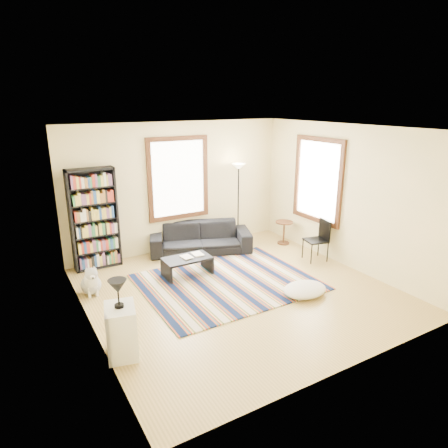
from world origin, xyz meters
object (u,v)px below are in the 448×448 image
folding_chair (316,240)px  white_cabinet (121,331)px  coffee_table (187,266)px  floor_cushion (305,289)px  bookshelf (94,219)px  side_table (284,233)px  floor_lamp (238,204)px  sofa (200,238)px  dog (90,279)px

folding_chair → white_cabinet: (-4.45, -1.20, -0.08)m
coffee_table → floor_cushion: bearing=-51.3°
bookshelf → floor_cushion: (2.78, -3.03, -0.90)m
side_table → folding_chair: folding_chair is taller
coffee_table → side_table: size_ratio=1.67×
bookshelf → floor_lamp: 3.22m
bookshelf → white_cabinet: bookshelf is taller
coffee_table → side_table: (2.70, 0.47, 0.09)m
coffee_table → floor_lamp: floor_lamp is taller
sofa → dog: size_ratio=4.04×
side_table → folding_chair: (-0.05, -1.11, 0.16)m
sofa → side_table: size_ratio=4.05×
sofa → dog: (-2.56, -0.85, -0.05)m
bookshelf → floor_cushion: bearing=-47.4°
floor_cushion → dog: 3.70m
coffee_table → dog: dog is taller
floor_cushion → dog: bearing=149.0°
sofa → folding_chair: 2.48m
folding_chair → floor_lamp: bearing=126.7°
floor_cushion → white_cabinet: bearing=-178.4°
side_table → dog: bearing=-175.9°
bookshelf → floor_lamp: bearing=-3.0°
floor_lamp → bookshelf: bearing=177.0°
coffee_table → side_table: bearing=9.9°
folding_chair → dog: size_ratio=1.59×
floor_lamp → folding_chair: floor_lamp is taller
folding_chair → dog: folding_chair is taller
coffee_table → folding_chair: folding_chair is taller
floor_lamp → floor_cushion: bearing=-98.6°
floor_cushion → floor_lamp: 3.01m
bookshelf → sofa: bearing=-7.1°
side_table → white_cabinet: white_cabinet is taller
coffee_table → white_cabinet: 2.58m
sofa → side_table: sofa is taller
white_cabinet → dog: 2.00m
bookshelf → coffee_table: 2.05m
dog → coffee_table: bearing=-2.3°
floor_cushion → floor_lamp: (0.43, 2.86, 0.83)m
floor_cushion → coffee_table: bearing=128.7°
sofa → side_table: (1.90, -0.54, -0.05)m
floor_lamp → sofa: bearing=-174.5°
floor_lamp → folding_chair: bearing=-65.1°
folding_chair → dog: (-4.41, 0.80, -0.16)m
bookshelf → white_cabinet: 3.21m
bookshelf → folding_chair: (4.03, -1.92, -0.57)m
sofa → floor_cushion: sofa is taller
floor_cushion → sofa: bearing=102.5°
floor_cushion → floor_lamp: size_ratio=0.43×
floor_lamp → dog: (-3.60, -0.95, -0.66)m
folding_chair → coffee_table: bearing=178.1°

